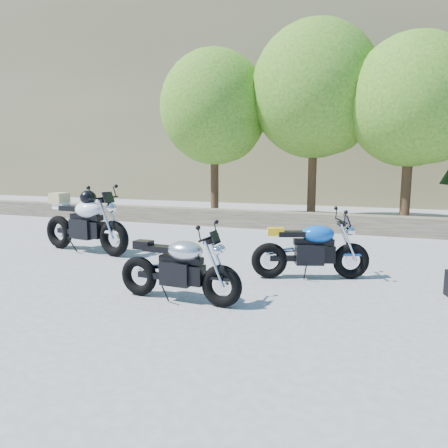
# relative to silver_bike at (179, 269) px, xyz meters

# --- Properties ---
(ground) EXTENTS (90.00, 90.00, 0.00)m
(ground) POSITION_rel_silver_bike_xyz_m (-0.37, 1.14, -0.44)
(ground) COLOR gray
(ground) RESTS_ON ground
(stone_wall) EXTENTS (22.00, 0.55, 0.50)m
(stone_wall) POSITION_rel_silver_bike_xyz_m (-0.37, 6.64, -0.19)
(stone_wall) COLOR #4D4433
(stone_wall) RESTS_ON ground
(hillside) EXTENTS (80.00, 30.00, 15.00)m
(hillside) POSITION_rel_silver_bike_xyz_m (2.63, 29.14, 7.06)
(hillside) COLOR brown
(hillside) RESTS_ON ground
(tree_decid_left) EXTENTS (3.67, 3.67, 5.62)m
(tree_decid_left) POSITION_rel_silver_bike_xyz_m (-2.76, 8.28, 3.19)
(tree_decid_left) COLOR #382314
(tree_decid_left) RESTS_ON ground
(tree_decid_mid) EXTENTS (4.08, 4.08, 6.24)m
(tree_decid_mid) POSITION_rel_silver_bike_xyz_m (0.54, 8.68, 3.60)
(tree_decid_mid) COLOR #382314
(tree_decid_mid) RESTS_ON ground
(tree_decid_right) EXTENTS (3.54, 3.54, 5.41)m
(tree_decid_right) POSITION_rel_silver_bike_xyz_m (3.34, 8.08, 3.06)
(tree_decid_right) COLOR #382314
(tree_decid_right) RESTS_ON ground
(silver_bike) EXTENTS (1.81, 0.57, 0.91)m
(silver_bike) POSITION_rel_silver_bike_xyz_m (0.00, 0.00, 0.00)
(silver_bike) COLOR black
(silver_bike) RESTS_ON ground
(white_bike) EXTENTS (2.37, 0.75, 1.31)m
(white_bike) POSITION_rel_silver_bike_xyz_m (-3.28, 2.08, 0.20)
(white_bike) COLOR black
(white_bike) RESTS_ON ground
(blue_bike) EXTENTS (1.83, 0.84, 0.95)m
(blue_bike) POSITION_rel_silver_bike_xyz_m (1.48, 1.74, 0.02)
(blue_bike) COLOR black
(blue_bike) RESTS_ON ground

